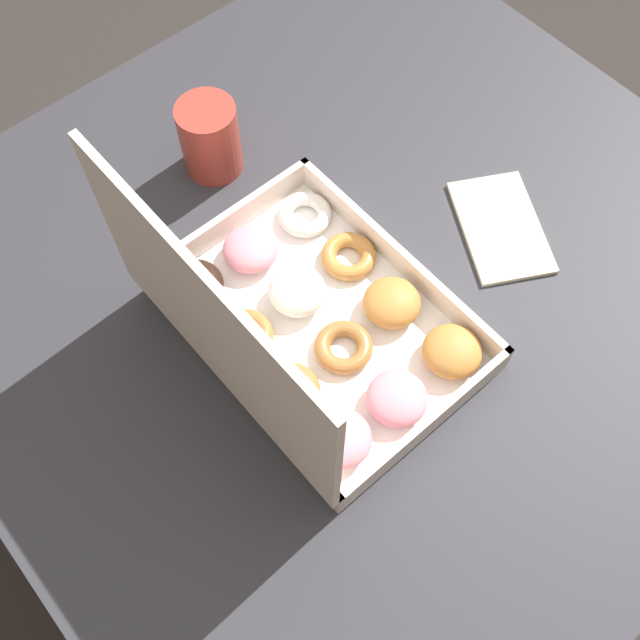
% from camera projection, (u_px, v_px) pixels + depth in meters
% --- Properties ---
extents(ground_plane, '(8.00, 8.00, 0.00)m').
position_uv_depth(ground_plane, '(341.00, 463.00, 1.53)').
color(ground_plane, '#2D2826').
extents(dining_table, '(0.91, 0.93, 0.75)m').
position_uv_depth(dining_table, '(354.00, 318.00, 0.97)').
color(dining_table, '#2D2D33').
rests_on(dining_table, ground_plane).
extents(donut_box, '(0.34, 0.25, 0.27)m').
position_uv_depth(donut_box, '(301.00, 325.00, 0.78)').
color(donut_box, white).
rests_on(donut_box, dining_table).
extents(coffee_mug, '(0.07, 0.07, 0.10)m').
position_uv_depth(coffee_mug, '(210.00, 137.00, 0.89)').
color(coffee_mug, '#A3382D').
rests_on(coffee_mug, dining_table).
extents(paper_napkin, '(0.17, 0.15, 0.01)m').
position_uv_depth(paper_napkin, '(501.00, 227.00, 0.89)').
color(paper_napkin, beige).
rests_on(paper_napkin, dining_table).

